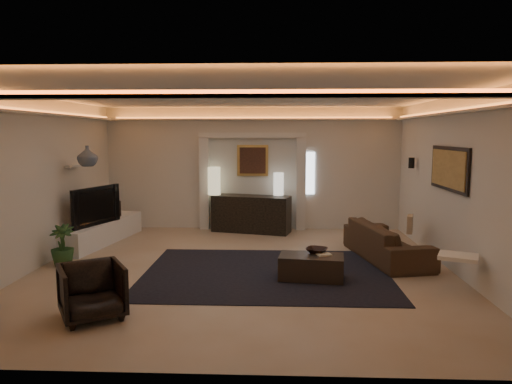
{
  "coord_description": "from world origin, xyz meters",
  "views": [
    {
      "loc": [
        0.55,
        -7.73,
        2.29
      ],
      "look_at": [
        0.2,
        0.6,
        1.25
      ],
      "focal_mm": 33.04,
      "sensor_mm": 36.0,
      "label": 1
    }
  ],
  "objects_px": {
    "coffee_table": "(311,267)",
    "armchair": "(92,291)",
    "sofa": "(387,242)",
    "console": "(251,215)"
  },
  "relations": [
    {
      "from": "coffee_table",
      "to": "armchair",
      "type": "bearing_deg",
      "value": -141.98
    },
    {
      "from": "sofa",
      "to": "armchair",
      "type": "distance_m",
      "value": 5.22
    },
    {
      "from": "console",
      "to": "sofa",
      "type": "height_order",
      "value": "console"
    },
    {
      "from": "sofa",
      "to": "coffee_table",
      "type": "xyz_separation_m",
      "value": [
        -1.47,
        -1.29,
        -0.12
      ]
    },
    {
      "from": "coffee_table",
      "to": "sofa",
      "type": "bearing_deg",
      "value": 48.69
    },
    {
      "from": "console",
      "to": "armchair",
      "type": "xyz_separation_m",
      "value": [
        -1.7,
        -5.27,
        -0.06
      ]
    },
    {
      "from": "armchair",
      "to": "console",
      "type": "bearing_deg",
      "value": 40.59
    },
    {
      "from": "console",
      "to": "coffee_table",
      "type": "height_order",
      "value": "console"
    },
    {
      "from": "sofa",
      "to": "armchair",
      "type": "bearing_deg",
      "value": 113.3
    },
    {
      "from": "sofa",
      "to": "armchair",
      "type": "height_order",
      "value": "armchair"
    }
  ]
}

